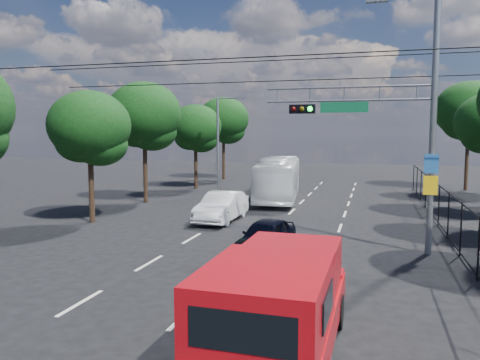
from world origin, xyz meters
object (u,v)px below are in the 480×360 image
(signal_mast, at_px, (398,113))
(red_pickup, at_px, (279,302))
(white_bus, at_px, (279,178))
(white_van, at_px, (222,207))
(navy_hatchback, at_px, (266,236))

(signal_mast, xyz_separation_m, red_pickup, (-2.59, -9.59, -4.06))
(red_pickup, height_order, white_bus, white_bus)
(signal_mast, distance_m, white_van, 10.30)
(signal_mast, xyz_separation_m, white_bus, (-7.00, 12.74, -3.81))
(white_bus, bearing_deg, signal_mast, -67.78)
(signal_mast, xyz_separation_m, navy_hatchback, (-4.66, -1.58, -4.59))
(signal_mast, distance_m, red_pickup, 10.74)
(signal_mast, relative_size, red_pickup, 1.58)
(signal_mast, height_order, red_pickup, signal_mast)
(red_pickup, bearing_deg, navy_hatchback, 104.49)
(white_bus, bearing_deg, red_pickup, -85.39)
(navy_hatchback, height_order, white_van, white_van)
(signal_mast, relative_size, white_van, 2.10)
(signal_mast, height_order, white_bus, signal_mast)
(navy_hatchback, bearing_deg, white_van, 129.61)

